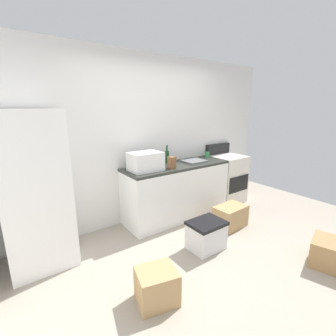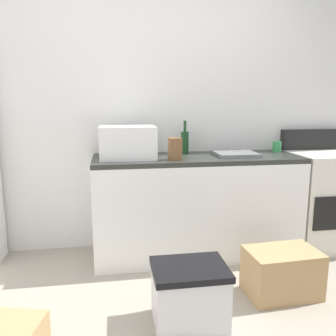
# 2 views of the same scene
# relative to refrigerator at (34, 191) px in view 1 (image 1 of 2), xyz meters

# --- Properties ---
(ground_plane) EXTENTS (6.00, 6.00, 0.00)m
(ground_plane) POSITION_rel_refrigerator_xyz_m (1.75, -1.15, -0.89)
(ground_plane) COLOR #9E9384
(wall_back) EXTENTS (5.00, 0.10, 2.60)m
(wall_back) POSITION_rel_refrigerator_xyz_m (1.75, 0.40, 0.41)
(wall_back) COLOR silver
(wall_back) RESTS_ON ground_plane
(kitchen_counter) EXTENTS (1.80, 0.60, 0.90)m
(kitchen_counter) POSITION_rel_refrigerator_xyz_m (2.05, 0.05, -0.44)
(kitchen_counter) COLOR white
(kitchen_counter) RESTS_ON ground_plane
(refrigerator) EXTENTS (0.68, 0.66, 1.78)m
(refrigerator) POSITION_rel_refrigerator_xyz_m (0.00, 0.00, 0.00)
(refrigerator) COLOR white
(refrigerator) RESTS_ON ground_plane
(stove_oven) EXTENTS (0.60, 0.61, 1.10)m
(stove_oven) POSITION_rel_refrigerator_xyz_m (3.27, 0.06, -0.42)
(stove_oven) COLOR silver
(stove_oven) RESTS_ON ground_plane
(microwave) EXTENTS (0.46, 0.34, 0.27)m
(microwave) POSITION_rel_refrigerator_xyz_m (1.45, 0.03, 0.15)
(microwave) COLOR white
(microwave) RESTS_ON kitchen_counter
(sink_basin) EXTENTS (0.36, 0.32, 0.03)m
(sink_basin) POSITION_rel_refrigerator_xyz_m (2.39, 0.03, 0.03)
(sink_basin) COLOR slate
(sink_basin) RESTS_ON kitchen_counter
(wine_bottle) EXTENTS (0.07, 0.07, 0.30)m
(wine_bottle) POSITION_rel_refrigerator_xyz_m (1.98, 0.23, 0.12)
(wine_bottle) COLOR #193F1E
(wine_bottle) RESTS_ON kitchen_counter
(coffee_mug) EXTENTS (0.08, 0.08, 0.10)m
(coffee_mug) POSITION_rel_refrigerator_xyz_m (2.86, 0.19, 0.06)
(coffee_mug) COLOR #338C4C
(coffee_mug) RESTS_ON kitchen_counter
(knife_block) EXTENTS (0.10, 0.10, 0.18)m
(knife_block) POSITION_rel_refrigerator_xyz_m (1.82, -0.11, 0.10)
(knife_block) COLOR brown
(knife_block) RESTS_ON kitchen_counter
(cardboard_box_large) EXTENTS (0.52, 0.35, 0.33)m
(cardboard_box_large) POSITION_rel_refrigerator_xyz_m (2.49, -0.73, -0.72)
(cardboard_box_large) COLOR tan
(cardboard_box_large) RESTS_ON ground_plane
(cardboard_box_medium) EXTENTS (0.43, 0.40, 0.33)m
(cardboard_box_medium) POSITION_rel_refrigerator_xyz_m (0.77, -1.30, -0.72)
(cardboard_box_medium) COLOR tan
(cardboard_box_medium) RESTS_ON ground_plane
(cardboard_box_small) EXTENTS (0.52, 0.53, 0.31)m
(cardboard_box_small) POSITION_rel_refrigerator_xyz_m (2.70, -2.05, -0.74)
(cardboard_box_small) COLOR #A37A4C
(cardboard_box_small) RESTS_ON ground_plane
(storage_bin) EXTENTS (0.46, 0.36, 0.38)m
(storage_bin) POSITION_rel_refrigerator_xyz_m (1.77, -0.94, -0.70)
(storage_bin) COLOR silver
(storage_bin) RESTS_ON ground_plane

